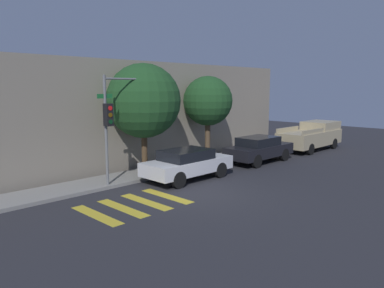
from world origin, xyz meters
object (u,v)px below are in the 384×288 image
at_px(sedan_near_corner, 187,163).
at_px(tree_near_corner, 144,101).
at_px(traffic_light_pole, 116,110).
at_px(tree_midblock, 208,101).
at_px(pickup_truck, 312,136).
at_px(sedan_middle, 259,149).

relative_size(sedan_near_corner, tree_near_corner, 0.81).
bearing_deg(traffic_light_pole, tree_midblock, 8.19).
relative_size(traffic_light_pole, pickup_truck, 0.87).
distance_m(sedan_middle, tree_near_corner, 7.19).
distance_m(traffic_light_pole, pickup_truck, 14.79).
relative_size(traffic_light_pole, sedan_middle, 1.06).
relative_size(sedan_middle, tree_midblock, 0.91).
xyz_separation_m(sedan_near_corner, tree_near_corner, (-0.68, 2.23, 2.75)).
distance_m(traffic_light_pole, tree_midblock, 6.74).
relative_size(traffic_light_pole, sedan_near_corner, 1.08).
bearing_deg(tree_near_corner, sedan_middle, -19.57).
relative_size(sedan_middle, tree_near_corner, 0.83).
distance_m(sedan_near_corner, pickup_truck, 11.68).
distance_m(sedan_near_corner, tree_midblock, 5.12).
distance_m(sedan_middle, pickup_truck, 6.10).
xyz_separation_m(traffic_light_pole, tree_near_corner, (2.20, 0.96, 0.30)).
height_order(sedan_middle, pickup_truck, pickup_truck).
bearing_deg(sedan_near_corner, traffic_light_pole, 156.26).
bearing_deg(traffic_light_pole, sedan_near_corner, -23.74).
relative_size(tree_near_corner, tree_midblock, 1.10).
xyz_separation_m(tree_near_corner, tree_midblock, (4.47, -0.00, -0.13)).
relative_size(sedan_middle, pickup_truck, 0.81).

